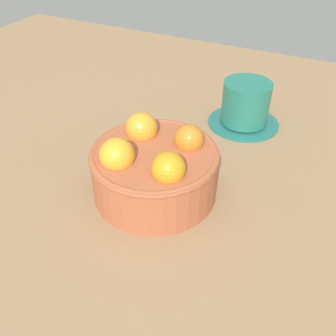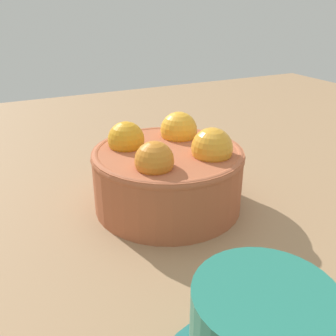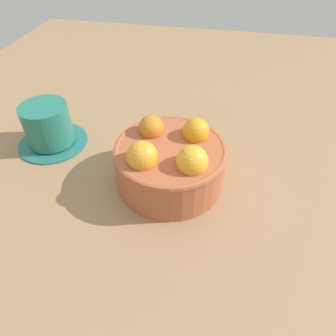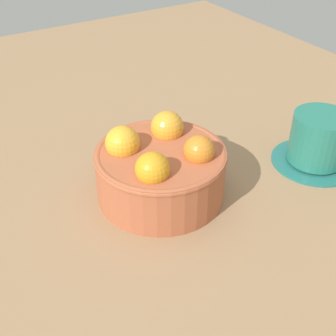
{
  "view_description": "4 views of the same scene",
  "coord_description": "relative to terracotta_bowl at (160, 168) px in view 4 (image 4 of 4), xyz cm",
  "views": [
    {
      "loc": [
        -18.48,
        33.57,
        33.42
      ],
      "look_at": [
        -1.51,
        -0.73,
        3.98
      ],
      "focal_mm": 40.94,
      "sensor_mm": 36.0,
      "label": 1
    },
    {
      "loc": [
        -16.13,
        -33.25,
        21.08
      ],
      "look_at": [
        0.24,
        0.46,
        4.23
      ],
      "focal_mm": 40.48,
      "sensor_mm": 36.0,
      "label": 2
    },
    {
      "loc": [
        32.01,
        6.18,
        32.79
      ],
      "look_at": [
        1.62,
        -0.0,
        4.07
      ],
      "focal_mm": 32.07,
      "sensor_mm": 36.0,
      "label": 3
    },
    {
      "loc": [
        -39.21,
        23.02,
        36.45
      ],
      "look_at": [
        1.48,
        -1.97,
        2.47
      ],
      "focal_mm": 48.59,
      "sensor_mm": 36.0,
      "label": 4
    }
  ],
  "objects": [
    {
      "name": "coffee_cup",
      "position": [
        -5.16,
        -22.04,
        -0.69
      ],
      "size": [
        11.81,
        11.81,
        7.43
      ],
      "color": "#246D66",
      "rests_on": "ground_plane"
    },
    {
      "name": "ground_plane",
      "position": [
        -0.06,
        -0.02,
        -6.43
      ],
      "size": [
        139.98,
        112.8,
        4.72
      ],
      "primitive_type": "cube",
      "color": "#997551"
    },
    {
      "name": "terracotta_bowl",
      "position": [
        0.0,
        0.0,
        0.0
      ],
      "size": [
        16.14,
        16.14,
        9.34
      ],
      "color": "#AD5938",
      "rests_on": "ground_plane"
    }
  ]
}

